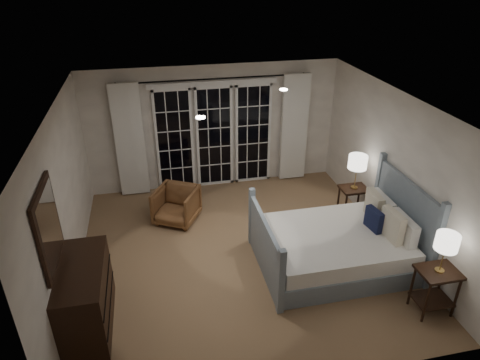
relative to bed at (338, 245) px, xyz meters
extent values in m
plane|color=#8C644B|center=(-1.41, 0.56, -0.33)|extent=(5.00, 5.00, 0.00)
plane|color=white|center=(-1.41, 0.56, 2.17)|extent=(5.00, 5.00, 0.00)
cube|color=white|center=(-3.91, 0.56, 0.92)|extent=(0.02, 5.00, 2.50)
cube|color=white|center=(1.09, 0.56, 0.92)|extent=(0.02, 5.00, 2.50)
cube|color=white|center=(-1.41, 3.06, 0.92)|extent=(5.00, 0.02, 2.50)
cube|color=white|center=(-1.41, -1.94, 0.92)|extent=(5.00, 0.02, 2.50)
cube|color=black|center=(-2.21, 3.03, 0.72)|extent=(0.66, 0.02, 2.02)
cube|color=black|center=(-1.41, 3.03, 0.72)|extent=(0.66, 0.02, 2.02)
cube|color=black|center=(-0.61, 3.03, 0.72)|extent=(0.66, 0.02, 2.02)
cube|color=white|center=(-1.41, 3.02, 1.82)|extent=(2.50, 0.04, 0.10)
cylinder|color=black|center=(-1.41, 2.96, 1.92)|extent=(3.50, 0.03, 0.03)
cube|color=silver|center=(-3.06, 2.94, 0.82)|extent=(0.55, 0.10, 2.25)
cube|color=silver|center=(0.24, 2.94, 0.82)|extent=(0.55, 0.10, 2.25)
cylinder|color=white|center=(-0.61, 1.16, 2.16)|extent=(0.12, 0.12, 0.01)
cylinder|color=white|center=(-2.01, 0.16, 2.16)|extent=(0.12, 0.12, 0.01)
cube|color=gray|center=(-0.06, 0.00, -0.18)|extent=(2.09, 1.63, 0.31)
cube|color=white|center=(-0.06, 0.00, 0.10)|extent=(2.03, 1.57, 0.26)
cube|color=gray|center=(1.04, 0.00, 0.33)|extent=(0.06, 1.63, 1.33)
cube|color=gray|center=(-1.17, 0.00, 0.13)|extent=(0.06, 1.63, 0.92)
cube|color=white|center=(0.84, -0.32, 0.41)|extent=(0.14, 0.60, 0.36)
cube|color=white|center=(0.84, 0.32, 0.41)|extent=(0.14, 0.60, 0.36)
cube|color=beige|center=(0.68, -0.28, 0.45)|extent=(0.16, 0.46, 0.45)
cube|color=beige|center=(0.68, 0.28, 0.45)|extent=(0.16, 0.46, 0.45)
cube|color=#141937|center=(0.54, 0.00, 0.40)|extent=(0.15, 0.35, 0.34)
cube|color=black|center=(0.83, -1.22, 0.32)|extent=(0.52, 0.41, 0.04)
cube|color=black|center=(0.83, -1.22, -0.15)|extent=(0.48, 0.37, 0.03)
cylinder|color=black|center=(0.61, -1.39, -0.01)|extent=(0.04, 0.04, 0.64)
cylinder|color=black|center=(1.05, -1.39, -0.01)|extent=(0.04, 0.04, 0.64)
cylinder|color=black|center=(0.61, -1.06, -0.01)|extent=(0.04, 0.04, 0.64)
cylinder|color=black|center=(1.05, -1.06, -0.01)|extent=(0.04, 0.04, 0.64)
cube|color=black|center=(0.80, 1.18, 0.27)|extent=(0.48, 0.38, 0.04)
cube|color=black|center=(0.80, 1.18, -0.16)|extent=(0.44, 0.34, 0.03)
cylinder|color=black|center=(0.60, 1.03, -0.04)|extent=(0.04, 0.04, 0.59)
cylinder|color=black|center=(1.00, 1.03, -0.04)|extent=(0.04, 0.04, 0.59)
cylinder|color=black|center=(0.60, 1.33, -0.04)|extent=(0.04, 0.04, 0.59)
cylinder|color=black|center=(1.00, 1.33, -0.04)|extent=(0.04, 0.04, 0.59)
cylinder|color=#B18C46|center=(0.83, -1.22, 0.35)|extent=(0.12, 0.12, 0.02)
cylinder|color=#B18C46|center=(0.83, -1.22, 0.53)|extent=(0.02, 0.02, 0.33)
cylinder|color=white|center=(0.83, -1.22, 0.80)|extent=(0.29, 0.29, 0.21)
cylinder|color=#B18C46|center=(0.80, 1.18, 0.30)|extent=(0.12, 0.12, 0.02)
cylinder|color=#B18C46|center=(0.80, 1.18, 0.49)|extent=(0.02, 0.02, 0.37)
cylinder|color=white|center=(0.80, 1.18, 0.80)|extent=(0.33, 0.33, 0.24)
imported|color=brown|center=(-2.33, 1.74, -0.01)|extent=(0.96, 0.96, 0.65)
cube|color=black|center=(-3.64, -0.51, 0.13)|extent=(0.55, 1.31, 0.93)
cube|color=black|center=(-3.37, -0.51, -0.03)|extent=(0.01, 1.29, 0.01)
cube|color=black|center=(-3.37, -0.51, 0.28)|extent=(0.01, 1.29, 0.01)
cube|color=black|center=(-3.88, -0.51, 1.22)|extent=(0.04, 0.85, 1.00)
cube|color=white|center=(-3.86, -0.51, 1.22)|extent=(0.01, 0.73, 0.88)
camera|label=1|loc=(-2.61, -4.93, 3.93)|focal=32.00mm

